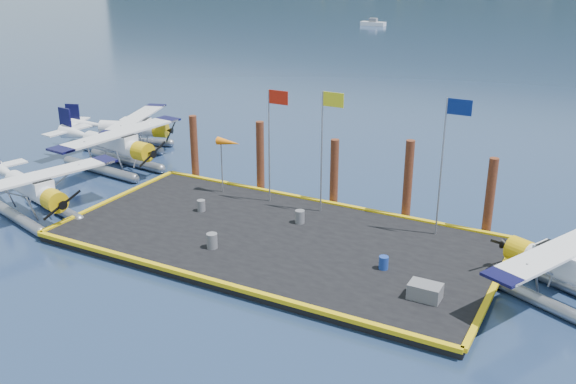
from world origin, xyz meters
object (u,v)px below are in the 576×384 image
drum_5 (300,217)px  flagpole_blue (448,147)px  seaplane_a (34,193)px  seaplane_c (132,131)px  piling_0 (194,149)px  piling_3 (408,182)px  piling_1 (260,158)px  flagpole_red (272,129)px  seaplane_b (116,148)px  windsock (228,144)px  piling_4 (490,199)px  drum_0 (201,206)px  flagpole_yellow (326,134)px  seaplane_d (567,273)px  crate (425,291)px  drum_3 (212,241)px  piling_2 (334,174)px  drum_2 (384,263)px

drum_5 → flagpole_blue: bearing=16.1°
seaplane_a → drum_5: size_ratio=13.43×
seaplane_c → piling_0: 8.50m
piling_0 → piling_3: 13.00m
flagpole_blue → piling_1: size_ratio=1.55×
seaplane_a → flagpole_red: 12.58m
seaplane_b → windsock: size_ratio=3.03×
seaplane_c → piling_4: bearing=64.4°
drum_0 → flagpole_yellow: 7.36m
seaplane_d → piling_1: size_ratio=1.94×
seaplane_d → piling_3: bearing=83.9°
seaplane_c → flagpole_red: bearing=52.6°
flagpole_red → piling_1: (-1.71, 1.60, -2.30)m
flagpole_red → piling_1: flagpole_red is taller
flagpole_yellow → piling_1: bearing=161.2°
drum_0 → windsock: 3.84m
piling_0 → piling_1: piling_1 is taller
seaplane_a → drum_5: 13.64m
seaplane_a → drum_5: seaplane_a is taller
seaplane_a → seaplane_b: (-1.58, 7.75, 0.10)m
seaplane_c → flagpole_yellow: (16.98, -4.96, 3.20)m
piling_1 → piling_3: piling_3 is taller
flagpole_blue → piling_0: flagpole_blue is taller
windsock → flagpole_red: bearing=0.0°
flagpole_yellow → windsock: flagpole_yellow is taller
drum_5 → crate: bearing=-29.1°
flagpole_red → piling_1: 3.28m
drum_3 → drum_5: size_ratio=1.06×
piling_2 → piling_3: 4.01m
drum_0 → flagpole_blue: bearing=14.0°
seaplane_a → flagpole_blue: bearing=125.5°
windsock → drum_0: bearing=-87.2°
piling_0 → flagpole_red: bearing=-14.5°
seaplane_d → piling_3: 9.36m
seaplane_c → drum_0: (11.39, -7.84, -0.62)m
drum_3 → flagpole_red: bearing=93.5°
seaplane_a → crate: size_ratio=7.09×
piling_1 → drum_5: bearing=-39.1°
seaplane_b → flagpole_yellow: size_ratio=1.53×
seaplane_b → crate: seaplane_b is taller
seaplane_b → flagpole_yellow: flagpole_yellow is taller
piling_4 → flagpole_red: bearing=-171.6°
drum_2 → piling_2: piling_2 is taller
drum_2 → flagpole_yellow: flagpole_yellow is taller
seaplane_a → flagpole_yellow: 15.12m
piling_0 → piling_2: piling_0 is taller
drum_0 → drum_3: drum_3 is taller
seaplane_a → piling_4: bearing=127.8°
drum_3 → drum_5: bearing=63.5°
crate → piling_4: bearing=85.0°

